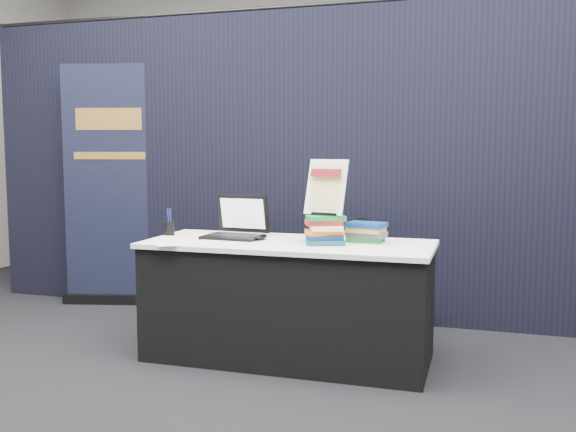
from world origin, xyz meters
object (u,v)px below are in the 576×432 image
Objects in this scene: book_stack_tall at (325,230)px; pullup_banner at (112,199)px; info_sign at (326,188)px; display_table at (288,300)px; laptop at (236,228)px; book_stack_short at (366,232)px; stacking_chair at (377,268)px.

book_stack_tall is 0.13× the size of pullup_banner.
display_table is at bearing -165.76° from info_sign.
laptop is 0.69m from info_sign.
book_stack_short reaches higher than display_table.
book_stack_tall is at bearing -5.33° from laptop.
info_sign reaches higher than display_table.
laptop reaches higher than book_stack_tall.
pullup_banner is at bearing 160.95° from book_stack_short.
book_stack_short is 0.28× the size of stacking_chair.
book_stack_tall is (0.63, -0.10, 0.02)m from laptop.
book_stack_tall is at bearing -103.54° from stacking_chair.
pullup_banner reaches higher than stacking_chair.
book_stack_tall is 1.01m from stacking_chair.
book_stack_tall reaches higher than stacking_chair.
book_stack_tall is 0.74× the size of info_sign.
book_stack_tall is 0.26m from info_sign.
laptop reaches higher than stacking_chair.
laptop is 0.48× the size of stacking_chair.
book_stack_tall is at bearing -76.34° from info_sign.
pullup_banner is 2.33m from stacking_chair.
stacking_chair is at bearing 93.80° from book_stack_short.
pullup_banner is at bearing 169.48° from info_sign.
info_sign reaches higher than book_stack_tall.
stacking_chair is at bearing 49.68° from laptop.
display_table is 6.87× the size of book_stack_tall.
pullup_banner reaches higher than display_table.
laptop is at bearing -44.48° from pullup_banner.
display_table is at bearing -117.76° from stacking_chair.
book_stack_short is at bearing 45.70° from info_sign.
book_stack_short is (0.85, 0.07, -0.00)m from laptop.
info_sign is 1.11m from stacking_chair.
pullup_banner is at bearing 155.14° from book_stack_tall.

